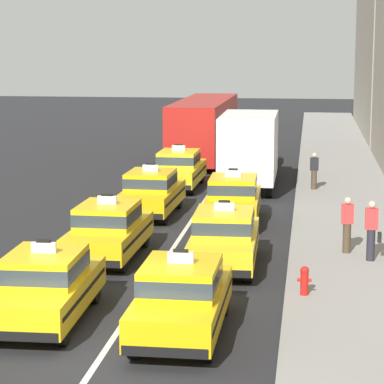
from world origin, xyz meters
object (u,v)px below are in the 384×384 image
(fire_hydrant, at_px, (304,279))
(taxi_left_third, at_px, (151,192))
(taxi_left_second, at_px, (108,230))
(taxi_right_second, at_px, (224,237))
(taxi_right_fifth, at_px, (258,149))
(pedestrian_by_storefront, at_px, (314,171))
(taxi_right_nearest, at_px, (181,297))
(taxi_right_third, at_px, (233,198))
(pedestrian_trailing, at_px, (372,231))
(box_truck_right_fourth, at_px, (250,147))
(taxi_left_nearest, at_px, (46,285))
(bus_left_fifth, at_px, (204,126))
(taxi_left_fourth, at_px, (179,169))
(pedestrian_mid_block, at_px, (347,225))

(fire_hydrant, bearing_deg, taxi_left_third, 119.59)
(taxi_left_second, height_order, taxi_right_second, same)
(taxi_right_fifth, xyz_separation_m, pedestrian_by_storefront, (2.84, -7.53, 0.06))
(taxi_right_nearest, bearing_deg, taxi_right_third, 89.69)
(taxi_right_third, height_order, pedestrian_trailing, taxi_right_third)
(taxi_right_third, bearing_deg, pedestrian_trailing, -50.40)
(taxi_left_third, bearing_deg, box_truck_right_fourth, 64.42)
(taxi_right_nearest, distance_m, taxi_right_fifth, 26.16)
(taxi_left_nearest, xyz_separation_m, bus_left_fifth, (0.25, 27.80, 0.94))
(pedestrian_by_storefront, xyz_separation_m, pedestrian_trailing, (1.59, -11.96, 0.09))
(taxi_right_third, xyz_separation_m, pedestrian_by_storefront, (2.84, 6.61, 0.06))
(taxi_left_fourth, height_order, pedestrian_trailing, taxi_left_fourth)
(taxi_left_nearest, bearing_deg, taxi_right_fifth, 82.76)
(taxi_left_second, relative_size, box_truck_right_fourth, 0.66)
(taxi_right_third, bearing_deg, taxi_left_nearest, -105.78)
(taxi_right_nearest, relative_size, taxi_right_third, 0.99)
(taxi_left_fourth, height_order, bus_left_fifth, bus_left_fifth)
(pedestrian_mid_block, distance_m, pedestrian_trailing, 1.08)
(bus_left_fifth, bearing_deg, taxi_right_nearest, -84.07)
(taxi_right_third, bearing_deg, taxi_left_third, 163.46)
(taxi_left_third, bearing_deg, taxi_left_second, -90.83)
(taxi_right_third, xyz_separation_m, pedestrian_mid_block, (3.78, -4.49, 0.12))
(taxi_left_nearest, distance_m, taxi_right_nearest, 3.23)
(box_truck_right_fourth, bearing_deg, taxi_left_third, -115.58)
(taxi_left_third, distance_m, pedestrian_trailing, 9.80)
(taxi_left_second, relative_size, bus_left_fifth, 0.41)
(taxi_right_second, relative_size, pedestrian_trailing, 2.66)
(box_truck_right_fourth, distance_m, fire_hydrant, 16.81)
(taxi_left_second, height_order, pedestrian_by_storefront, taxi_left_second)
(taxi_right_nearest, height_order, pedestrian_mid_block, taxi_right_nearest)
(taxi_left_nearest, bearing_deg, taxi_left_second, 89.35)
(box_truck_right_fourth, xyz_separation_m, pedestrian_trailing, (4.37, -12.87, -0.76))
(taxi_right_second, distance_m, pedestrian_trailing, 4.21)
(bus_left_fifth, xyz_separation_m, pedestrian_mid_block, (6.78, -20.76, -0.82))
(taxi_right_second, xyz_separation_m, pedestrian_mid_block, (3.49, 1.63, 0.12))
(taxi_right_fifth, bearing_deg, taxi_left_third, -103.19)
(taxi_left_nearest, relative_size, pedestrian_trailing, 2.66)
(taxi_right_nearest, height_order, taxi_right_fifth, same)
(taxi_right_third, relative_size, taxi_right_fifth, 1.01)
(taxi_left_fourth, distance_m, taxi_right_third, 7.49)
(box_truck_right_fourth, distance_m, pedestrian_mid_block, 12.59)
(taxi_right_second, bearing_deg, taxi_left_second, 170.93)
(taxi_left_second, bearing_deg, box_truck_right_fourth, 76.05)
(taxi_left_third, height_order, pedestrian_by_storefront, taxi_left_third)
(taxi_left_third, distance_m, fire_hydrant, 11.48)
(bus_left_fifth, xyz_separation_m, pedestrian_by_storefront, (5.84, -9.66, -0.88))
(taxi_right_nearest, bearing_deg, bus_left_fifth, 95.93)
(taxi_right_nearest, bearing_deg, taxi_left_nearest, 171.12)
(taxi_right_third, bearing_deg, pedestrian_mid_block, -49.94)
(taxi_left_second, bearing_deg, taxi_left_fourth, 88.95)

